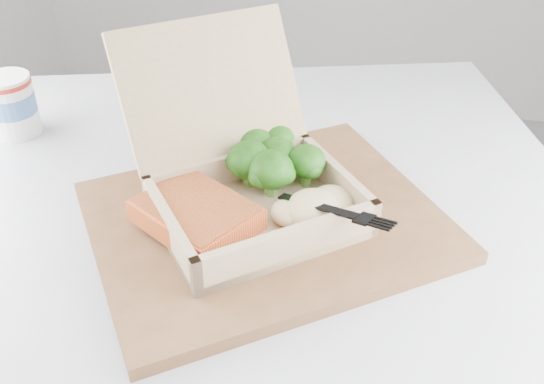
% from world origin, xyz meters
% --- Properties ---
extents(cafe_table, '(1.10, 1.10, 0.76)m').
position_xyz_m(cafe_table, '(-0.65, 0.15, 0.56)').
color(cafe_table, black).
rests_on(cafe_table, floor).
extents(serving_tray, '(0.48, 0.47, 0.02)m').
position_xyz_m(serving_tray, '(-0.61, 0.17, 0.77)').
color(serving_tray, brown).
rests_on(serving_tray, cafe_table).
extents(takeout_container, '(0.32, 0.33, 0.18)m').
position_xyz_m(takeout_container, '(-0.64, 0.19, 0.82)').
color(takeout_container, tan).
rests_on(takeout_container, serving_tray).
extents(salmon_fillet, '(0.15, 0.14, 0.03)m').
position_xyz_m(salmon_fillet, '(-0.67, 0.13, 0.80)').
color(salmon_fillet, '#F05D2F').
rests_on(salmon_fillet, takeout_container).
extents(broccoli_pile, '(0.12, 0.12, 0.04)m').
position_xyz_m(broccoli_pile, '(-0.61, 0.24, 0.81)').
color(broccoli_pile, '#276E18').
rests_on(broccoli_pile, takeout_container).
extents(mashed_potatoes, '(0.10, 0.08, 0.03)m').
position_xyz_m(mashed_potatoes, '(-0.55, 0.16, 0.80)').
color(mashed_potatoes, tan).
rests_on(mashed_potatoes, takeout_container).
extents(plastic_fork, '(0.14, 0.08, 0.02)m').
position_xyz_m(plastic_fork, '(-0.56, 0.16, 0.81)').
color(plastic_fork, black).
rests_on(plastic_fork, mashed_potatoes).
extents(paper_cup, '(0.07, 0.07, 0.09)m').
position_xyz_m(paper_cup, '(-1.00, 0.30, 0.80)').
color(paper_cup, white).
rests_on(paper_cup, cafe_table).
extents(receipt, '(0.13, 0.17, 0.00)m').
position_xyz_m(receipt, '(-0.68, 0.34, 0.76)').
color(receipt, white).
rests_on(receipt, cafe_table).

